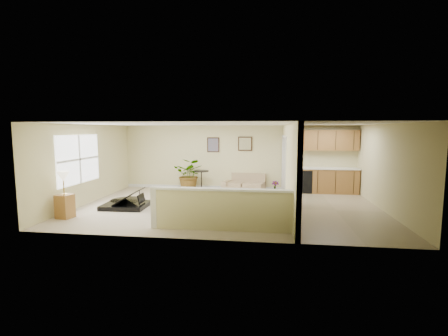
# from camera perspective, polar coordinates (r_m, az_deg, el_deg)

# --- Properties ---
(floor) EXTENTS (9.00, 9.00, 0.00)m
(floor) POSITION_cam_1_polar(r_m,az_deg,el_deg) (9.91, 0.74, -6.87)
(floor) COLOR #BAAA90
(floor) RESTS_ON ground
(back_wall) EXTENTS (9.00, 0.04, 2.50)m
(back_wall) POSITION_cam_1_polar(r_m,az_deg,el_deg) (12.66, 2.37, 1.81)
(back_wall) COLOR beige
(back_wall) RESTS_ON floor
(front_wall) EXTENTS (9.00, 0.04, 2.50)m
(front_wall) POSITION_cam_1_polar(r_m,az_deg,el_deg) (6.75, -2.27, -2.46)
(front_wall) COLOR beige
(front_wall) RESTS_ON floor
(left_wall) EXTENTS (0.04, 6.00, 2.50)m
(left_wall) POSITION_cam_1_polar(r_m,az_deg,el_deg) (11.16, -22.85, 0.64)
(left_wall) COLOR beige
(left_wall) RESTS_ON floor
(right_wall) EXTENTS (0.04, 6.00, 2.50)m
(right_wall) POSITION_cam_1_polar(r_m,az_deg,el_deg) (10.20, 26.75, -0.08)
(right_wall) COLOR beige
(right_wall) RESTS_ON floor
(ceiling) EXTENTS (9.00, 6.00, 0.04)m
(ceiling) POSITION_cam_1_polar(r_m,az_deg,el_deg) (9.64, 0.77, 7.73)
(ceiling) COLOR silver
(ceiling) RESTS_ON back_wall
(kitchen_vinyl) EXTENTS (2.70, 6.00, 0.01)m
(kitchen_vinyl) POSITION_cam_1_polar(r_m,az_deg,el_deg) (10.05, 19.02, -7.04)
(kitchen_vinyl) COLOR gray
(kitchen_vinyl) RESTS_ON floor
(interior_partition) EXTENTS (0.18, 5.99, 2.50)m
(interior_partition) POSITION_cam_1_polar(r_m,az_deg,el_deg) (9.90, 11.33, 0.15)
(interior_partition) COLOR beige
(interior_partition) RESTS_ON floor
(pony_half_wall) EXTENTS (3.42, 0.22, 1.00)m
(pony_half_wall) POSITION_cam_1_polar(r_m,az_deg,el_deg) (7.56, -0.77, -7.12)
(pony_half_wall) COLOR beige
(pony_half_wall) RESTS_ON floor
(left_window) EXTENTS (0.05, 2.15, 1.45)m
(left_window) POSITION_cam_1_polar(r_m,az_deg,el_deg) (10.71, -24.18, 1.42)
(left_window) COLOR white
(left_window) RESTS_ON left_wall
(wall_art_left) EXTENTS (0.48, 0.04, 0.58)m
(wall_art_left) POSITION_cam_1_polar(r_m,az_deg,el_deg) (12.72, -1.91, 4.10)
(wall_art_left) COLOR #342113
(wall_art_left) RESTS_ON back_wall
(wall_mirror) EXTENTS (0.55, 0.04, 0.55)m
(wall_mirror) POSITION_cam_1_polar(r_m,az_deg,el_deg) (12.58, 3.73, 4.28)
(wall_mirror) COLOR #342113
(wall_mirror) RESTS_ON back_wall
(kitchen_cabinets) EXTENTS (2.36, 0.65, 2.33)m
(kitchen_cabinets) POSITION_cam_1_polar(r_m,az_deg,el_deg) (12.55, 16.91, -0.26)
(kitchen_cabinets) COLOR olive
(kitchen_cabinets) RESTS_ON floor
(piano) EXTENTS (1.54, 1.60, 1.21)m
(piano) POSITION_cam_1_polar(r_m,az_deg,el_deg) (10.31, -16.83, -3.76)
(piano) COLOR black
(piano) RESTS_ON floor
(piano_bench) EXTENTS (0.38, 0.73, 0.49)m
(piano_bench) POSITION_cam_1_polar(r_m,az_deg,el_deg) (9.76, -8.34, -5.69)
(piano_bench) COLOR black
(piano_bench) RESTS_ON floor
(loveseat) EXTENTS (1.71, 1.18, 0.88)m
(loveseat) POSITION_cam_1_polar(r_m,az_deg,el_deg) (12.46, 3.54, -2.53)
(loveseat) COLOR tan
(loveseat) RESTS_ON floor
(accent_table) EXTENTS (0.55, 0.55, 0.80)m
(accent_table) POSITION_cam_1_polar(r_m,az_deg,el_deg) (12.29, -3.99, -1.79)
(accent_table) COLOR black
(accent_table) RESTS_ON floor
(palm_plant) EXTENTS (1.21, 1.08, 1.24)m
(palm_plant) POSITION_cam_1_polar(r_m,az_deg,el_deg) (12.57, -6.04, -1.19)
(palm_plant) COLOR black
(palm_plant) RESTS_ON floor
(small_plant) EXTENTS (0.30, 0.30, 0.50)m
(small_plant) POSITION_cam_1_polar(r_m,az_deg,el_deg) (11.84, 8.95, -3.66)
(small_plant) COLOR black
(small_plant) RESTS_ON floor
(lamp_stand) EXTENTS (0.42, 0.42, 1.25)m
(lamp_stand) POSITION_cam_1_polar(r_m,az_deg,el_deg) (9.58, -26.25, -4.81)
(lamp_stand) COLOR olive
(lamp_stand) RESTS_ON floor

